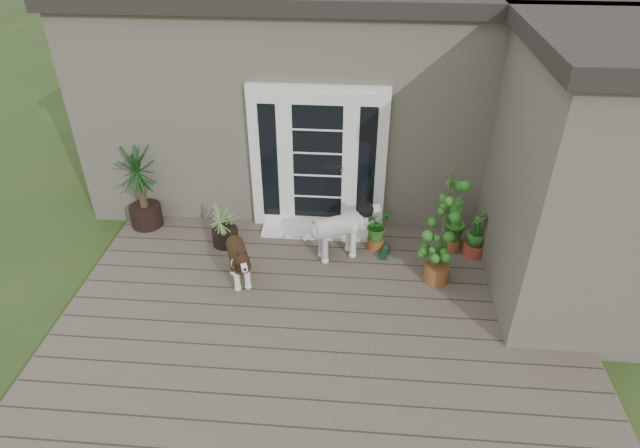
{
  "coord_description": "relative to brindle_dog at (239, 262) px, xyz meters",
  "views": [
    {
      "loc": [
        0.38,
        -4.09,
        4.58
      ],
      "look_at": [
        -0.1,
        1.75,
        0.7
      ],
      "focal_mm": 30.09,
      "sensor_mm": 36.0,
      "label": 1
    }
  ],
  "objects": [
    {
      "name": "clog_right",
      "position": [
        1.86,
        0.72,
        -0.26
      ],
      "size": [
        0.2,
        0.32,
        0.09
      ],
      "primitive_type": null,
      "rotation": [
        0.0,
        0.0,
        -0.2
      ],
      "color": "black",
      "rests_on": "deck"
    },
    {
      "name": "door_unit",
      "position": [
        0.89,
        1.4,
        0.77
      ],
      "size": [
        1.9,
        0.14,
        2.15
      ],
      "primitive_type": "cube",
      "color": "white",
      "rests_on": "deck"
    },
    {
      "name": "herb_b",
      "position": [
        2.79,
        0.97,
        -0.03
      ],
      "size": [
        0.51,
        0.51,
        0.55
      ],
      "primitive_type": "imported",
      "rotation": [
        0.0,
        0.0,
        2.49
      ],
      "color": "#184B15",
      "rests_on": "deck"
    },
    {
      "name": "door_step",
      "position": [
        0.89,
        1.2,
        -0.28
      ],
      "size": [
        1.6,
        0.4,
        0.05
      ],
      "primitive_type": "cube",
      "color": "white",
      "rests_on": "deck"
    },
    {
      "name": "white_dog",
      "position": [
        1.22,
        0.64,
        0.06
      ],
      "size": [
        0.95,
        0.7,
        0.73
      ],
      "primitive_type": null,
      "rotation": [
        0.0,
        0.0,
        -1.15
      ],
      "color": "white",
      "rests_on": "deck"
    },
    {
      "name": "clog_left",
      "position": [
        1.03,
        0.76,
        -0.27
      ],
      "size": [
        0.18,
        0.3,
        0.08
      ],
      "primitive_type": null,
      "rotation": [
        0.0,
        0.0,
        -0.17
      ],
      "color": "black",
      "rests_on": "deck"
    },
    {
      "name": "house_main",
      "position": [
        1.09,
        3.45,
        1.12
      ],
      "size": [
        7.4,
        4.0,
        3.1
      ],
      "primitive_type": "cube",
      "color": "#665E54",
      "rests_on": "ground"
    },
    {
      "name": "herb_c",
      "position": [
        3.1,
        0.85,
        -0.05
      ],
      "size": [
        0.44,
        0.44,
        0.51
      ],
      "primitive_type": "imported",
      "rotation": [
        0.0,
        0.0,
        4.27
      ],
      "color": "#1B5016",
      "rests_on": "deck"
    },
    {
      "name": "herb_a",
      "position": [
        1.74,
        0.89,
        -0.05
      ],
      "size": [
        0.55,
        0.55,
        0.51
      ],
      "primitive_type": "imported",
      "rotation": [
        0.0,
        0.0,
        1.06
      ],
      "color": "#1A5819",
      "rests_on": "deck"
    },
    {
      "name": "roof_wing",
      "position": [
        3.99,
        0.3,
        2.77
      ],
      "size": [
        1.8,
        2.6,
        0.2
      ],
      "primitive_type": "cube",
      "color": "#2D2826",
      "rests_on": "house_wing"
    },
    {
      "name": "deck",
      "position": [
        1.09,
        -0.8,
        -0.37
      ],
      "size": [
        6.2,
        4.6,
        0.12
      ],
      "primitive_type": "cube",
      "color": "#6B5B4C",
      "rests_on": "ground"
    },
    {
      "name": "yucca",
      "position": [
        -1.66,
        1.2,
        0.32
      ],
      "size": [
        1.15,
        1.15,
        1.26
      ],
      "primitive_type": null,
      "rotation": [
        0.0,
        0.0,
        0.42
      ],
      "color": "black",
      "rests_on": "deck"
    },
    {
      "name": "brindle_dog",
      "position": [
        0.0,
        0.0,
        0.0
      ],
      "size": [
        0.58,
        0.81,
        0.62
      ],
      "primitive_type": null,
      "rotation": [
        0.0,
        0.0,
        3.53
      ],
      "color": "#3A2915",
      "rests_on": "deck"
    },
    {
      "name": "house_wing",
      "position": [
        3.99,
        0.3,
        1.12
      ],
      "size": [
        1.6,
        2.4,
        3.1
      ],
      "primitive_type": "cube",
      "color": "#665E54",
      "rests_on": "ground"
    },
    {
      "name": "spider_plant",
      "position": [
        -0.38,
        0.81,
        0.02
      ],
      "size": [
        0.63,
        0.63,
        0.65
      ],
      "primitive_type": null,
      "rotation": [
        0.0,
        0.0,
        0.03
      ],
      "color": "#819C60",
      "rests_on": "deck"
    },
    {
      "name": "sapling",
      "position": [
        2.52,
        0.23,
        0.52
      ],
      "size": [
        0.6,
        0.6,
        1.66
      ],
      "primitive_type": null,
      "rotation": [
        0.0,
        0.0,
        0.27
      ],
      "color": "#1B4C15",
      "rests_on": "deck"
    }
  ]
}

